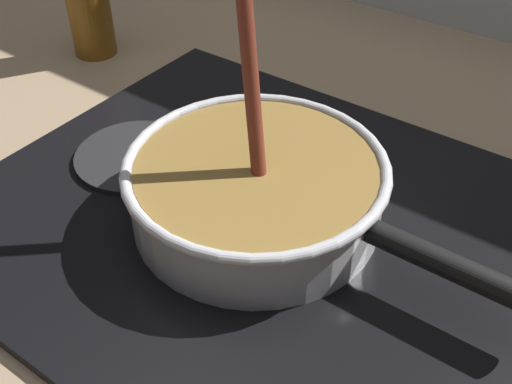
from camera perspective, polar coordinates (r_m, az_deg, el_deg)
The scene contains 5 objects.
ground at distance 0.58m, azimuth -21.82°, elevation -13.95°, with size 2.40×1.60×0.04m, color #9E8466.
hob_plate at distance 0.61m, azimuth 0.00°, elevation -2.63°, with size 0.56×0.48×0.01m, color black.
burner_ring at distance 0.61m, azimuth 0.00°, elevation -1.93°, with size 0.16×0.16×0.01m, color #592D0C.
spare_burner at distance 0.70m, azimuth -11.00°, elevation 3.27°, with size 0.13×0.13×0.01m, color #262628.
cooking_pan at distance 0.59m, azimuth 0.15°, elevation 0.36°, with size 0.39×0.25×0.26m.
Camera 1 is at (0.35, -0.13, 0.42)m, focal length 43.64 mm.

